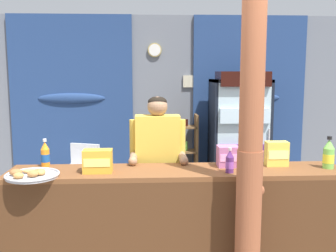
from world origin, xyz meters
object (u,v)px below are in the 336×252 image
pastry_tray (31,175)px  soda_bottle_grape_soda (230,162)px  snack_box_wafer (228,156)px  plastic_lawn_chair (81,173)px  soda_bottle_orange_soda (45,155)px  drink_fridge (240,130)px  bottle_shelf_rack (181,154)px  stall_counter (178,219)px  snack_box_choco_powder (98,161)px  timber_post (250,157)px  soda_bottle_lime_soda (329,155)px  shopkeeper (158,157)px  snack_box_instant_noodle (277,154)px

pastry_tray → soda_bottle_grape_soda: bearing=2.2°
soda_bottle_grape_soda → snack_box_wafer: (0.03, 0.21, 0.00)m
plastic_lawn_chair → snack_box_wafer: snack_box_wafer is taller
soda_bottle_orange_soda → pastry_tray: 0.36m
drink_fridge → bottle_shelf_rack: drink_fridge is taller
pastry_tray → snack_box_wafer: bearing=9.5°
snack_box_wafer → pastry_tray: snack_box_wafer is taller
stall_counter → soda_bottle_orange_soda: bearing=166.6°
snack_box_choco_powder → timber_post: bearing=-17.1°
bottle_shelf_rack → soda_bottle_grape_soda: (0.19, -2.48, 0.45)m
soda_bottle_lime_soda → soda_bottle_grape_soda: (-0.88, -0.10, -0.03)m
shopkeeper → soda_bottle_lime_soda: 1.53m
soda_bottle_lime_soda → plastic_lawn_chair: bearing=142.6°
timber_post → soda_bottle_grape_soda: 0.33m
snack_box_choco_powder → soda_bottle_grape_soda: bearing=-3.1°
shopkeeper → snack_box_choco_powder: size_ratio=6.72×
snack_box_choco_powder → pastry_tray: (-0.51, -0.12, -0.07)m
soda_bottle_grape_soda → snack_box_choco_powder: (-1.09, 0.06, 0.01)m
stall_counter → plastic_lawn_chair: 2.27m
timber_post → snack_box_wafer: (-0.06, 0.51, -0.10)m
soda_bottle_grape_soda → snack_box_choco_powder: size_ratio=0.88×
shopkeeper → pastry_tray: 1.18m
soda_bottle_lime_soda → snack_box_wafer: size_ratio=1.54×
snack_box_wafer → drink_fridge: bearing=73.9°
drink_fridge → plastic_lawn_chair: 2.27m
stall_counter → snack_box_choco_powder: snack_box_choco_powder is taller
soda_bottle_grape_soda → snack_box_wafer: 0.21m
timber_post → soda_bottle_grape_soda: timber_post is taller
soda_bottle_orange_soda → soda_bottle_lime_soda: bearing=-4.4°
stall_counter → plastic_lawn_chair: size_ratio=3.33×
snack_box_instant_noodle → snack_box_choco_powder: bearing=-174.5°
drink_fridge → soda_bottle_lime_soda: size_ratio=6.51×
stall_counter → plastic_lawn_chair: (-1.14, 1.96, -0.10)m
stall_counter → drink_fridge: 2.53m
stall_counter → pastry_tray: pastry_tray is taller
bottle_shelf_rack → plastic_lawn_chair: size_ratio=1.40×
timber_post → plastic_lawn_chair: (-1.65, 2.27, -0.70)m
snack_box_choco_powder → pastry_tray: 0.53m
bottle_shelf_rack → soda_bottle_lime_soda: bearing=-65.8°
soda_bottle_grape_soda → snack_box_choco_powder: 1.09m
soda_bottle_lime_soda → pastry_tray: size_ratio=0.66×
soda_bottle_grape_soda → snack_box_wafer: bearing=82.9°
snack_box_choco_powder → pastry_tray: snack_box_choco_powder is taller
timber_post → pastry_tray: size_ratio=5.86×
bottle_shelf_rack → timber_post: bearing=-84.3°
soda_bottle_grape_soda → snack_box_instant_noodle: size_ratio=0.96×
drink_fridge → soda_bottle_lime_soda: (0.26, -2.18, 0.11)m
timber_post → snack_box_wafer: size_ratio=13.60×
plastic_lawn_chair → snack_box_wafer: 2.44m
drink_fridge → snack_box_choco_powder: (-1.71, -2.22, 0.08)m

